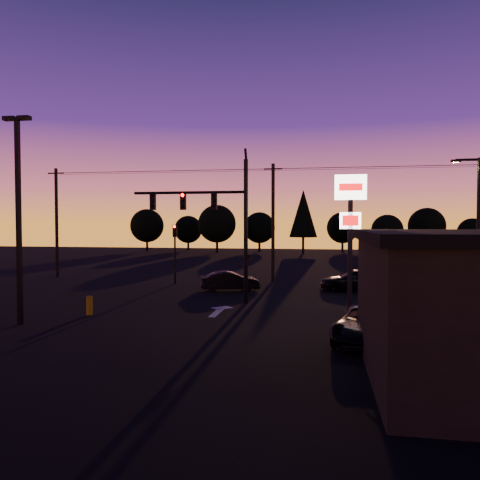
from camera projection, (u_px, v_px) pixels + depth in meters
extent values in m
plane|color=black|center=(202.00, 317.00, 22.38)|extent=(120.00, 120.00, 0.00)
cube|color=beige|center=(216.00, 313.00, 23.27)|extent=(0.35, 2.20, 0.01)
cube|color=beige|center=(222.00, 308.00, 24.65)|extent=(1.20, 1.20, 0.01)
cylinder|color=black|center=(246.00, 232.00, 25.91)|extent=(0.24, 0.24, 8.00)
cylinder|color=black|center=(246.00, 156.00, 25.76)|extent=(0.14, 0.52, 0.76)
cylinder|color=black|center=(189.00, 193.00, 26.39)|extent=(6.50, 0.16, 0.16)
cube|color=black|center=(214.00, 201.00, 26.16)|extent=(0.32, 0.22, 0.95)
sphere|color=black|center=(214.00, 195.00, 26.02)|extent=(0.18, 0.18, 0.18)
sphere|color=black|center=(214.00, 200.00, 26.03)|extent=(0.18, 0.18, 0.18)
sphere|color=black|center=(214.00, 206.00, 26.04)|extent=(0.18, 0.18, 0.18)
cube|color=black|center=(183.00, 202.00, 26.47)|extent=(0.32, 0.22, 0.95)
sphere|color=#FF0705|center=(182.00, 195.00, 26.33)|extent=(0.18, 0.18, 0.18)
sphere|color=black|center=(182.00, 201.00, 26.34)|extent=(0.18, 0.18, 0.18)
sphere|color=black|center=(182.00, 206.00, 26.35)|extent=(0.18, 0.18, 0.18)
cube|color=black|center=(153.00, 202.00, 26.77)|extent=(0.32, 0.22, 0.95)
sphere|color=black|center=(152.00, 196.00, 26.63)|extent=(0.18, 0.18, 0.18)
sphere|color=black|center=(152.00, 201.00, 26.64)|extent=(0.18, 0.18, 0.18)
sphere|color=black|center=(152.00, 206.00, 26.65)|extent=(0.18, 0.18, 0.18)
cube|color=black|center=(249.00, 257.00, 25.93)|extent=(0.22, 0.18, 0.28)
cylinder|color=black|center=(175.00, 259.00, 34.49)|extent=(0.14, 0.14, 3.60)
cube|color=black|center=(175.00, 231.00, 34.41)|extent=(0.30, 0.20, 0.90)
sphere|color=#FF0705|center=(174.00, 227.00, 34.28)|extent=(0.18, 0.18, 0.18)
sphere|color=black|center=(174.00, 230.00, 34.29)|extent=(0.18, 0.18, 0.18)
sphere|color=black|center=(174.00, 234.00, 34.30)|extent=(0.18, 0.18, 0.18)
cube|color=black|center=(19.00, 223.00, 20.54)|extent=(0.18, 0.18, 9.00)
cube|color=black|center=(10.00, 119.00, 20.43)|extent=(0.55, 0.30, 0.18)
cube|color=black|center=(24.00, 118.00, 20.31)|extent=(0.55, 0.30, 0.18)
cube|color=black|center=(350.00, 250.00, 22.54)|extent=(0.22, 0.22, 6.40)
cube|color=white|center=(351.00, 187.00, 22.44)|extent=(1.50, 0.25, 1.20)
cube|color=red|center=(351.00, 187.00, 22.30)|extent=(1.10, 0.02, 0.35)
cube|color=white|center=(350.00, 221.00, 22.49)|extent=(1.00, 0.22, 0.80)
cube|color=red|center=(350.00, 221.00, 22.37)|extent=(0.75, 0.02, 0.50)
cylinder|color=black|center=(478.00, 232.00, 25.26)|extent=(0.20, 0.20, 8.00)
cylinder|color=black|center=(468.00, 160.00, 25.22)|extent=(1.20, 0.14, 0.14)
cube|color=black|center=(456.00, 161.00, 25.33)|extent=(0.50, 0.22, 0.14)
plane|color=#FFB759|center=(456.00, 162.00, 25.33)|extent=(0.35, 0.35, 0.00)
cylinder|color=black|center=(57.00, 223.00, 38.73)|extent=(0.26, 0.26, 9.00)
cube|color=black|center=(56.00, 173.00, 38.58)|extent=(1.40, 0.10, 0.10)
cylinder|color=black|center=(273.00, 223.00, 35.66)|extent=(0.26, 0.26, 9.00)
cube|color=black|center=(273.00, 169.00, 35.51)|extent=(1.40, 0.10, 0.10)
cylinder|color=black|center=(157.00, 171.00, 36.45)|extent=(18.00, 0.02, 0.02)
cylinder|color=black|center=(160.00, 171.00, 37.04)|extent=(18.00, 0.02, 0.02)
cylinder|color=black|center=(163.00, 173.00, 37.64)|extent=(18.00, 0.02, 0.02)
cylinder|color=black|center=(398.00, 166.00, 33.39)|extent=(18.00, 0.02, 0.02)
cylinder|color=black|center=(396.00, 166.00, 33.98)|extent=(18.00, 0.02, 0.02)
cylinder|color=black|center=(395.00, 168.00, 34.57)|extent=(18.00, 0.02, 0.02)
cube|color=black|center=(413.00, 306.00, 17.36)|extent=(2.20, 0.05, 1.60)
cylinder|color=#B08B0A|center=(90.00, 305.00, 22.82)|extent=(0.30, 0.30, 0.91)
cylinder|color=black|center=(147.00, 246.00, 75.33)|extent=(0.36, 0.36, 1.62)
sphere|color=black|center=(147.00, 226.00, 75.21)|extent=(5.36, 5.36, 5.36)
cylinder|color=black|center=(188.00, 246.00, 77.27)|extent=(0.36, 0.36, 1.38)
sphere|color=black|center=(188.00, 229.00, 77.17)|extent=(4.54, 4.54, 4.54)
cylinder|color=black|center=(217.00, 247.00, 71.31)|extent=(0.36, 0.36, 1.75)
sphere|color=black|center=(217.00, 224.00, 71.19)|extent=(5.77, 5.78, 5.78)
cylinder|color=black|center=(259.00, 247.00, 74.24)|extent=(0.36, 0.36, 1.50)
sphere|color=black|center=(259.00, 228.00, 74.13)|extent=(4.95, 4.95, 4.95)
cylinder|color=black|center=(303.00, 245.00, 70.07)|extent=(0.36, 0.36, 2.38)
cone|color=black|center=(303.00, 213.00, 69.90)|extent=(4.18, 4.18, 7.12)
cylinder|color=black|center=(342.00, 247.00, 73.99)|extent=(0.36, 0.36, 1.50)
sphere|color=black|center=(343.00, 228.00, 73.88)|extent=(4.95, 4.95, 4.95)
cylinder|color=black|center=(387.00, 250.00, 67.06)|extent=(0.36, 0.36, 1.38)
sphere|color=black|center=(387.00, 230.00, 66.96)|extent=(4.54, 4.54, 4.54)
cylinder|color=black|center=(426.00, 248.00, 68.99)|extent=(0.36, 0.36, 1.62)
sphere|color=black|center=(427.00, 226.00, 68.87)|extent=(5.36, 5.36, 5.36)
cylinder|color=black|center=(472.00, 250.00, 66.99)|extent=(0.36, 0.36, 1.25)
sphere|color=black|center=(472.00, 233.00, 66.90)|extent=(4.12, 4.12, 4.12)
imported|color=black|center=(230.00, 281.00, 30.93)|extent=(4.11, 2.37, 1.28)
imported|color=black|center=(358.00, 280.00, 30.67)|extent=(4.99, 2.16, 1.43)
imported|color=black|center=(371.00, 324.00, 17.53)|extent=(3.42, 5.40, 1.39)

